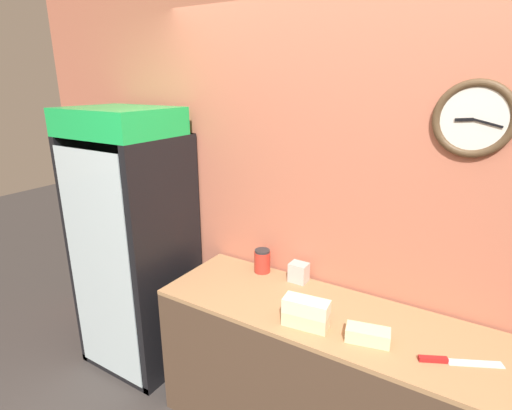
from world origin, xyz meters
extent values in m
cube|color=#B7664C|center=(0.00, 1.22, 1.35)|extent=(5.20, 0.06, 2.70)
torus|color=#4C3823|center=(0.57, 1.18, 1.89)|extent=(0.36, 0.04, 0.36)
cylinder|color=silver|center=(0.57, 1.18, 1.89)|extent=(0.29, 0.01, 0.29)
cube|color=black|center=(0.53, 1.17, 1.89)|extent=(0.08, 0.01, 0.02)
cube|color=black|center=(0.63, 1.17, 1.88)|extent=(0.12, 0.01, 0.04)
cube|color=#4C3828|center=(0.00, 0.86, 0.42)|extent=(1.83, 0.62, 0.84)
cube|color=#9E754C|center=(0.00, 0.86, 0.85)|extent=(1.83, 0.62, 0.02)
cube|color=black|center=(-1.44, 1.15, 0.86)|extent=(0.71, 0.04, 1.71)
cube|color=black|center=(-1.77, 0.86, 0.86)|extent=(0.05, 0.62, 1.71)
cube|color=black|center=(-1.11, 0.86, 0.86)|extent=(0.05, 0.62, 1.71)
cube|color=black|center=(-1.44, 0.86, 0.03)|extent=(0.71, 0.62, 0.05)
cube|color=white|center=(-1.44, 1.12, 0.86)|extent=(0.61, 0.02, 1.61)
cube|color=silver|center=(-1.44, 0.55, 0.86)|extent=(0.61, 0.01, 1.61)
cube|color=green|center=(-1.44, 0.83, 1.80)|extent=(0.71, 0.56, 0.18)
cube|color=silver|center=(-1.44, 0.84, 0.41)|extent=(0.59, 0.50, 0.01)
cube|color=silver|center=(-1.44, 0.84, 0.71)|extent=(0.59, 0.50, 0.01)
cube|color=silver|center=(-1.44, 0.84, 1.02)|extent=(0.59, 0.50, 0.01)
cube|color=silver|center=(-1.44, 0.84, 1.33)|extent=(0.59, 0.50, 0.01)
cylinder|color=#B2BCCC|center=(-1.30, 0.64, 0.80)|extent=(0.08, 0.08, 0.17)
cylinder|color=#B2BCCC|center=(-1.30, 0.64, 0.93)|extent=(0.03, 0.03, 0.07)
cylinder|color=gold|center=(-1.41, 0.64, 1.39)|extent=(0.07, 0.07, 0.12)
cylinder|color=gold|center=(-1.41, 0.64, 1.47)|extent=(0.03, 0.03, 0.05)
cylinder|color=#B2BCCC|center=(-1.47, 0.64, 1.10)|extent=(0.08, 0.08, 0.15)
cylinder|color=#B2BCCC|center=(-1.47, 0.64, 1.20)|extent=(0.03, 0.03, 0.06)
cylinder|color=#B2BCCC|center=(-1.54, 0.63, 1.40)|extent=(0.06, 0.06, 0.14)
cylinder|color=#B2BCCC|center=(-1.54, 0.63, 1.50)|extent=(0.03, 0.03, 0.06)
cylinder|color=#72337F|center=(-1.19, 0.64, 0.78)|extent=(0.07, 0.07, 0.13)
cylinder|color=#72337F|center=(-1.19, 0.64, 0.88)|extent=(0.03, 0.03, 0.06)
cylinder|color=orange|center=(-1.19, 0.63, 0.50)|extent=(0.06, 0.06, 0.17)
cylinder|color=orange|center=(-1.19, 0.63, 0.62)|extent=(0.02, 0.02, 0.07)
cylinder|color=#72337F|center=(-1.61, 0.64, 1.11)|extent=(0.08, 0.08, 0.17)
cylinder|color=#72337F|center=(-1.61, 0.64, 1.23)|extent=(0.03, 0.03, 0.07)
cylinder|color=#72337F|center=(-1.65, 0.64, 0.47)|extent=(0.07, 0.07, 0.12)
cylinder|color=#72337F|center=(-1.65, 0.64, 0.56)|extent=(0.03, 0.03, 0.05)
cylinder|color=#72337F|center=(-1.51, 0.63, 0.49)|extent=(0.06, 0.06, 0.16)
cylinder|color=#72337F|center=(-1.51, 0.63, 0.61)|extent=(0.02, 0.02, 0.07)
cube|color=beige|center=(-0.01, 0.69, 0.90)|extent=(0.24, 0.13, 0.07)
cube|color=beige|center=(-0.01, 0.69, 0.98)|extent=(0.24, 0.13, 0.07)
cube|color=beige|center=(0.29, 0.74, 0.90)|extent=(0.22, 0.14, 0.07)
cube|color=silver|center=(0.75, 0.83, 0.87)|extent=(0.23, 0.15, 0.00)
cube|color=maroon|center=(0.59, 0.75, 0.87)|extent=(0.12, 0.08, 0.02)
cylinder|color=#B72D23|center=(-0.51, 1.09, 0.93)|extent=(0.11, 0.11, 0.14)
cylinder|color=#262628|center=(-0.51, 1.09, 1.01)|extent=(0.10, 0.10, 0.01)
cube|color=#B7B2AD|center=(-0.25, 1.10, 0.92)|extent=(0.11, 0.09, 0.12)
camera|label=1|loc=(0.70, -0.93, 2.07)|focal=28.00mm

